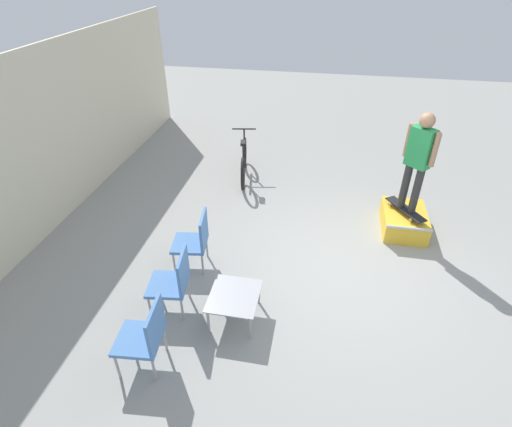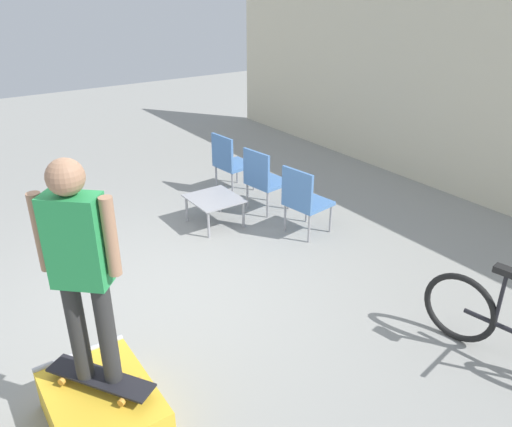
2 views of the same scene
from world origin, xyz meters
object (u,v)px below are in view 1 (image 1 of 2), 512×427
patio_chair_left (146,334)px  bicycle (244,162)px  skate_ramp_box (404,220)px  coffee_table (234,298)px  patio_chair_right (195,239)px  skateboard_on_ramp (405,209)px  person_skater (419,156)px  patio_chair_center (174,280)px

patio_chair_left → bicycle: (4.91, -0.10, -0.15)m
patio_chair_left → bicycle: bearing=173.5°
skate_ramp_box → coffee_table: 3.61m
patio_chair_right → skateboard_on_ramp: bearing=107.8°
patio_chair_right → bicycle: bearing=169.9°
skate_ramp_box → person_skater: size_ratio=0.60×
person_skater → coffee_table: person_skater is taller
skate_ramp_box → patio_chair_center: size_ratio=1.09×
skate_ramp_box → patio_chair_left: (-3.51, 3.34, 0.35)m
person_skater → patio_chair_right: size_ratio=1.80×
patio_chair_right → person_skater: bearing=107.8°
skate_ramp_box → bicycle: bicycle is taller
coffee_table → skateboard_on_ramp: bearing=-44.2°
patio_chair_left → bicycle: bicycle is taller
coffee_table → patio_chair_left: size_ratio=0.76×
coffee_table → bicycle: (3.99, 0.73, 0.02)m
skate_ramp_box → skateboard_on_ramp: bearing=145.2°
person_skater → patio_chair_left: bearing=88.8°
patio_chair_right → bicycle: 3.06m
patio_chair_center → patio_chair_right: bearing=172.1°
skateboard_on_ramp → coffee_table: size_ratio=1.16×
coffee_table → patio_chair_left: (-0.92, 0.83, 0.17)m
bicycle → patio_chair_center: bearing=168.6°
person_skater → bicycle: (1.44, 3.21, -1.10)m
skateboard_on_ramp → coffee_table: bearing=102.6°
patio_chair_center → bicycle: bearing=170.6°
coffee_table → patio_chair_right: (0.94, 0.83, 0.17)m
patio_chair_left → patio_chair_center: bearing=174.7°
skateboard_on_ramp → bicycle: bearing=32.7°
patio_chair_left → patio_chair_right: 1.86m
bicycle → skate_ramp_box: bearing=-123.3°
skateboard_on_ramp → patio_chair_center: size_ratio=0.88×
person_skater → patio_chair_right: (-1.61, 3.32, -0.95)m
skate_ramp_box → patio_chair_right: (-1.65, 3.34, 0.35)m
skateboard_on_ramp → coffee_table: 3.56m
patio_chair_center → person_skater: bearing=119.5°
person_skater → bicycle: person_skater is taller
skate_ramp_box → bicycle: (1.40, 3.24, 0.19)m
coffee_table → patio_chair_right: 1.27m
coffee_table → patio_chair_right: size_ratio=0.76×
person_skater → patio_chair_center: 4.28m
patio_chair_center → coffee_table: bearing=81.2°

